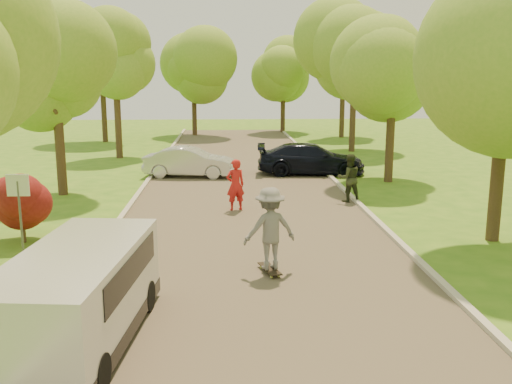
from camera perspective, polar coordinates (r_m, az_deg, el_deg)
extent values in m
plane|color=#3B721B|center=(11.07, 0.74, -12.71)|extent=(100.00, 100.00, 0.00)
cube|color=#4C4438|center=(18.64, -0.92, -2.52)|extent=(8.00, 60.00, 0.01)
cube|color=#B2AD9E|center=(18.92, -13.28, -2.45)|extent=(0.18, 60.00, 0.12)
cube|color=#B2AD9E|center=(19.21, 11.25, -2.15)|extent=(0.18, 60.00, 0.12)
cylinder|color=#59595E|center=(15.38, -22.46, -2.66)|extent=(0.06, 0.06, 2.00)
cube|color=white|center=(15.20, -22.72, 0.63)|extent=(0.55, 0.04, 0.55)
cylinder|color=#382619|center=(17.07, -22.25, -3.54)|extent=(0.12, 0.12, 0.70)
sphere|color=#590F0F|center=(16.90, -22.44, -1.08)|extent=(1.70, 1.70, 1.70)
cylinder|color=#382619|center=(23.14, -18.96, 3.58)|extent=(0.36, 0.36, 3.15)
sphere|color=olive|center=(22.95, -19.44, 10.61)|extent=(4.20, 4.20, 4.20)
sphere|color=olive|center=(22.79, -17.99, 12.28)|extent=(3.15, 3.15, 3.15)
cylinder|color=#382619|center=(32.71, -13.63, 6.66)|extent=(0.36, 0.36, 3.83)
sphere|color=olive|center=(32.61, -13.91, 12.54)|extent=(4.80, 4.80, 4.80)
sphere|color=olive|center=(32.51, -12.69, 13.87)|extent=(3.60, 3.60, 3.60)
cylinder|color=#382619|center=(17.03, 23.01, 1.75)|extent=(0.36, 0.36, 3.83)
sphere|color=olive|center=(16.84, 23.95, 13.26)|extent=(5.00, 5.00, 5.00)
cylinder|color=#382619|center=(25.25, 13.24, 4.79)|extent=(0.36, 0.36, 3.38)
sphere|color=olive|center=(25.09, 13.56, 11.62)|extent=(4.40, 4.40, 4.40)
sphere|color=olive|center=(25.30, 15.11, 13.04)|extent=(3.30, 3.30, 3.30)
cylinder|color=#382619|center=(35.02, 9.64, 7.32)|extent=(0.36, 0.36, 4.05)
sphere|color=olive|center=(34.94, 9.84, 13.19)|extent=(5.20, 5.20, 5.20)
sphere|color=olive|center=(35.15, 11.17, 14.40)|extent=(3.90, 3.90, 3.90)
cylinder|color=#382619|center=(41.01, -14.94, 7.39)|extent=(0.36, 0.36, 3.60)
sphere|color=olive|center=(40.92, -15.19, 11.99)|extent=(5.00, 5.00, 5.00)
sphere|color=olive|center=(40.79, -14.19, 13.10)|extent=(3.75, 3.75, 3.75)
cylinder|color=#382619|center=(43.04, 8.60, 7.98)|extent=(0.36, 0.36, 3.83)
sphere|color=olive|center=(42.96, 8.75, 12.52)|extent=(5.00, 5.00, 5.00)
sphere|color=olive|center=(43.14, 9.78, 13.48)|extent=(3.75, 3.75, 3.75)
cylinder|color=#382619|center=(44.22, -6.18, 7.84)|extent=(0.36, 0.36, 3.38)
sphere|color=olive|center=(44.13, -6.27, 11.90)|extent=(4.80, 4.80, 4.80)
sphere|color=olive|center=(44.10, -5.33, 12.85)|extent=(3.60, 3.60, 3.60)
cylinder|color=#382619|center=(46.39, 2.70, 8.21)|extent=(0.36, 0.36, 3.60)
sphere|color=olive|center=(46.31, 2.74, 12.29)|extent=(5.00, 5.00, 5.00)
sphere|color=olive|center=(46.40, 3.70, 13.20)|extent=(3.75, 3.75, 3.75)
cube|color=silver|center=(10.24, -17.35, -9.74)|extent=(2.21, 4.60, 1.53)
cube|color=black|center=(10.49, -17.13, -13.04)|extent=(2.24, 4.69, 0.28)
cube|color=black|center=(10.32, -17.04, -7.37)|extent=(2.10, 3.31, 0.51)
cylinder|color=black|center=(8.99, -15.53, -17.12)|extent=(0.28, 0.63, 0.61)
cylinder|color=black|center=(12.02, -18.31, -9.74)|extent=(0.28, 0.63, 0.61)
cylinder|color=black|center=(11.56, -10.90, -10.21)|extent=(0.28, 0.63, 0.61)
imported|color=silver|center=(26.09, -6.65, 2.99)|extent=(4.27, 1.99, 1.35)
imported|color=black|center=(26.71, 5.50, 3.31)|extent=(5.10, 2.37, 1.44)
cube|color=black|center=(13.46, 1.38, -7.67)|extent=(0.53, 1.02, 0.02)
cylinder|color=#BFCC4C|center=(13.82, 1.22, -7.43)|extent=(0.05, 0.08, 0.08)
cylinder|color=#BFCC4C|center=(13.77, 0.52, -7.51)|extent=(0.05, 0.08, 0.08)
cylinder|color=#BFCC4C|center=(13.20, 2.26, -8.37)|extent=(0.05, 0.08, 0.08)
cylinder|color=#BFCC4C|center=(13.15, 1.54, -8.45)|extent=(0.05, 0.08, 0.08)
imported|color=slate|center=(13.17, 1.40, -3.67)|extent=(1.39, 1.02, 1.92)
imported|color=red|center=(19.40, -2.07, 0.70)|extent=(0.75, 0.60, 1.77)
imported|color=#29301D|center=(20.97, 9.28, 1.38)|extent=(0.94, 0.77, 1.77)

